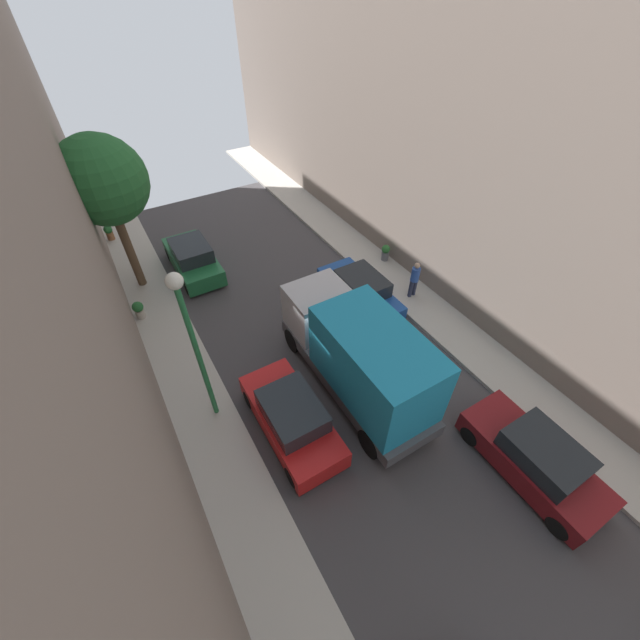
% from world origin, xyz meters
% --- Properties ---
extents(ground, '(32.00, 32.00, 0.00)m').
position_xyz_m(ground, '(0.00, 0.00, 0.00)').
color(ground, '#423F42').
extents(sidewalk_left, '(2.00, 44.00, 0.15)m').
position_xyz_m(sidewalk_left, '(-5.00, 0.00, 0.07)').
color(sidewalk_left, '#B7B2A8').
rests_on(sidewalk_left, ground).
extents(sidewalk_right, '(2.00, 44.00, 0.15)m').
position_xyz_m(sidewalk_right, '(5.00, 0.00, 0.07)').
color(sidewalk_right, '#B7B2A8').
rests_on(sidewalk_right, ground).
extents(building_right, '(6.00, 44.00, 16.54)m').
position_xyz_m(building_right, '(9.00, 0.00, 8.27)').
color(building_right, gray).
rests_on(building_right, ground).
extents(parked_car_left_2, '(1.78, 4.20, 1.57)m').
position_xyz_m(parked_car_left_2, '(-2.70, -1.57, 0.72)').
color(parked_car_left_2, red).
rests_on(parked_car_left_2, ground).
extents(parked_car_left_3, '(1.78, 4.20, 1.57)m').
position_xyz_m(parked_car_left_3, '(-2.70, 8.47, 0.72)').
color(parked_car_left_3, '#1E6638').
rests_on(parked_car_left_3, ground).
extents(parked_car_right_1, '(1.78, 4.20, 1.57)m').
position_xyz_m(parked_car_right_1, '(2.70, -6.37, 0.72)').
color(parked_car_right_1, maroon).
rests_on(parked_car_right_1, ground).
extents(parked_car_right_2, '(1.78, 4.20, 1.57)m').
position_xyz_m(parked_car_right_2, '(2.70, 2.42, 0.72)').
color(parked_car_right_2, '#194799').
rests_on(parked_car_right_2, ground).
extents(delivery_truck, '(2.26, 6.60, 3.38)m').
position_xyz_m(delivery_truck, '(0.00, -1.23, 1.79)').
color(delivery_truck, '#4C4C51').
rests_on(delivery_truck, ground).
extents(pedestrian, '(0.40, 0.36, 1.72)m').
position_xyz_m(pedestrian, '(4.95, 1.60, 1.07)').
color(pedestrian, '#2D334C').
rests_on(pedestrian, sidewalk_right).
extents(street_tree_0, '(3.37, 3.37, 6.58)m').
position_xyz_m(street_tree_0, '(-5.15, 8.58, 5.00)').
color(street_tree_0, brown).
rests_on(street_tree_0, sidewalk_left).
extents(potted_plant_0, '(0.44, 0.44, 0.79)m').
position_xyz_m(potted_plant_0, '(-5.70, 6.26, 0.58)').
color(potted_plant_0, '#B2A899').
rests_on(potted_plant_0, sidewalk_left).
extents(potted_plant_2, '(0.43, 0.43, 0.79)m').
position_xyz_m(potted_plant_2, '(-5.70, 13.30, 0.58)').
color(potted_plant_2, brown).
rests_on(potted_plant_2, sidewalk_left).
extents(potted_plant_3, '(0.41, 0.41, 0.81)m').
position_xyz_m(potted_plant_3, '(5.62, 4.39, 0.58)').
color(potted_plant_3, slate).
rests_on(potted_plant_3, sidewalk_right).
extents(lamp_post, '(0.44, 0.44, 5.72)m').
position_xyz_m(lamp_post, '(-4.60, 0.26, 3.89)').
color(lamp_post, '#26723F').
rests_on(lamp_post, sidewalk_left).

